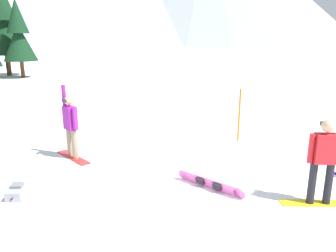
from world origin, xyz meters
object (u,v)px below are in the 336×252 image
(trail_marker_pole, at_px, (239,115))
(pine_tree_young, at_px, (19,35))
(loose_snowboard_near_left, at_px, (209,183))
(pine_tree_slender, at_px, (3,23))
(snowboarder_midground, at_px, (71,125))
(backpack_grey, at_px, (17,192))
(snowboarder_foreground, at_px, (323,159))

(trail_marker_pole, height_order, pine_tree_young, pine_tree_young)
(loose_snowboard_near_left, bearing_deg, pine_tree_slender, 112.90)
(snowboarder_midground, bearing_deg, loose_snowboard_near_left, -39.48)
(backpack_grey, relative_size, trail_marker_pole, 0.32)
(snowboarder_foreground, relative_size, pine_tree_young, 0.32)
(backpack_grey, distance_m, pine_tree_slender, 25.44)
(loose_snowboard_near_left, distance_m, pine_tree_slender, 27.08)
(snowboarder_foreground, xyz_separation_m, snowboarder_midground, (-5.06, 3.61, -0.01))
(snowboarder_foreground, xyz_separation_m, trail_marker_pole, (0.04, 4.23, -0.11))
(snowboarder_midground, bearing_deg, pine_tree_young, 105.89)
(backpack_grey, relative_size, pine_tree_young, 0.09)
(loose_snowboard_near_left, bearing_deg, pine_tree_young, 111.31)
(loose_snowboard_near_left, relative_size, pine_tree_slender, 0.18)
(snowboarder_foreground, xyz_separation_m, pine_tree_slender, (-12.34, 25.67, 3.45))
(snowboarder_foreground, distance_m, pine_tree_slender, 28.69)
(snowboarder_foreground, height_order, pine_tree_young, pine_tree_young)
(pine_tree_young, bearing_deg, snowboarder_midground, -74.11)
(loose_snowboard_near_left, height_order, backpack_grey, backpack_grey)
(snowboarder_midground, xyz_separation_m, pine_tree_slender, (-7.29, 22.06, 3.45))
(pine_tree_slender, distance_m, pine_tree_young, 2.73)
(trail_marker_pole, relative_size, pine_tree_slender, 0.21)
(snowboarder_foreground, bearing_deg, pine_tree_slender, 115.68)
(snowboarder_midground, distance_m, pine_tree_slender, 23.49)
(trail_marker_pole, distance_m, pine_tree_slender, 25.02)
(snowboarder_midground, bearing_deg, backpack_grey, -113.04)
(snowboarder_foreground, xyz_separation_m, loose_snowboard_near_left, (-1.94, 1.04, -0.82))
(trail_marker_pole, distance_m, pine_tree_young, 22.39)
(trail_marker_pole, relative_size, pine_tree_young, 0.27)
(pine_tree_slender, height_order, pine_tree_young, pine_tree_slender)
(backpack_grey, bearing_deg, snowboarder_midground, 66.96)
(snowboarder_midground, relative_size, trail_marker_pole, 1.19)
(snowboarder_midground, height_order, pine_tree_slender, pine_tree_slender)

